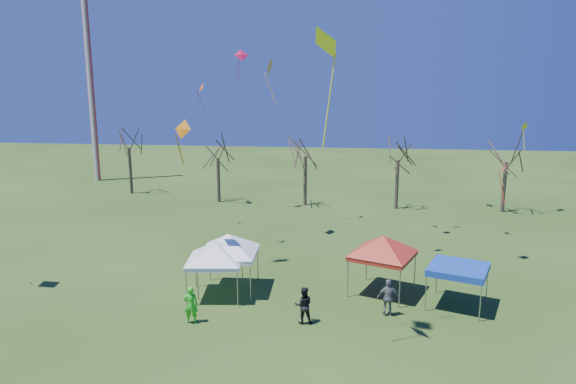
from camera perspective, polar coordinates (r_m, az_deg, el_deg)
name	(u,v)px	position (r m, az deg, el deg)	size (l,w,h in m)	color
ground	(306,322)	(25.21, 2.05, -14.29)	(140.00, 140.00, 0.00)	#254115
radio_mast	(90,72)	(64.03, -21.18, 12.29)	(0.70, 0.70, 25.00)	silver
tree_0	(128,131)	(55.11, -17.37, 6.48)	(3.83, 3.83, 8.44)	#3D2D21
tree_1	(217,142)	(49.18, -7.85, 5.51)	(3.42, 3.42, 7.54)	#3D2D21
tree_2	(305,138)	(47.38, 1.96, 5.98)	(3.71, 3.71, 8.18)	#3D2D21
tree_3	(399,142)	(47.04, 12.20, 5.42)	(3.59, 3.59, 7.91)	#3D2D21
tree_4	(508,144)	(48.69, 23.24, 4.92)	(3.58, 3.58, 7.89)	#3D2D21
tent_white_west	(215,246)	(27.31, -8.16, -5.97)	(3.91, 3.91, 3.47)	gray
tent_white_mid	(228,238)	(27.94, -6.65, -5.09)	(4.22, 4.22, 3.72)	gray
tent_red	(383,239)	(27.87, 10.55, -5.20)	(3.96, 3.96, 3.76)	gray
tent_blue	(458,269)	(27.48, 18.41, -8.15)	(3.53, 3.53, 2.16)	gray
person_green	(191,305)	(25.22, -10.74, -12.21)	(0.66, 0.43, 1.82)	#24D321
person_dark	(304,305)	(24.79, 1.75, -12.46)	(0.87, 0.68, 1.80)	black
person_grey	(388,298)	(25.97, 11.08, -11.44)	(1.09, 0.45, 1.86)	slate
kite_17	(503,170)	(34.38, 22.78, 2.25)	(0.87, 1.02, 2.60)	red
kite_11	(269,67)	(36.39, -2.13, 13.69)	(0.86, 1.46, 3.23)	orange
kite_2	(241,55)	(45.03, -5.22, 14.89)	(1.36, 1.15, 2.88)	red
kite_12	(524,127)	(47.44, 24.75, 6.55)	(0.84, 0.74, 2.70)	#F0FF1A
kite_5	(327,43)	(20.08, 4.31, 16.20)	(1.59, 1.70, 4.56)	#F3FC1A
kite_13	(201,88)	(47.17, -9.65, 11.32)	(0.95, 1.08, 2.46)	#DD520B
kite_1	(182,130)	(25.84, -11.66, 6.80)	(1.10, 0.79, 2.29)	orange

